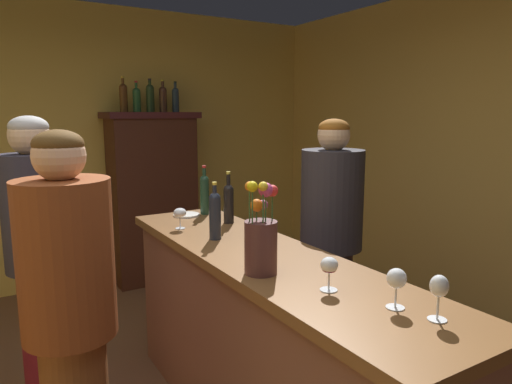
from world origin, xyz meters
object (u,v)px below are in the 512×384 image
(bar_counter, at_px, (264,348))
(flower_arrangement, at_px, (261,239))
(wine_glass_mid, at_px, (180,213))
(wine_glass_spare, at_px, (329,267))
(display_bottle_right, at_px, (176,98))
(wine_bottle_malbec, at_px, (215,213))
(display_bottle_midleft, at_px, (137,98))
(display_bottle_left, at_px, (123,96))
(display_bottle_center, at_px, (150,97))
(display_cabinet, at_px, (153,194))
(wine_glass_rear, at_px, (439,288))
(display_bottle_midright, at_px, (163,98))
(wine_bottle_pinot, at_px, (205,192))
(wine_bottle_riesling, at_px, (229,201))
(cheese_plate, at_px, (186,215))
(patron_by_cabinet, at_px, (39,254))
(wine_glass_front, at_px, (397,280))
(patron_tall, at_px, (70,314))
(bartender, at_px, (331,238))

(bar_counter, distance_m, flower_arrangement, 0.70)
(wine_glass_mid, bearing_deg, flower_arrangement, -90.18)
(flower_arrangement, bearing_deg, wine_glass_spare, -68.52)
(flower_arrangement, xyz_separation_m, display_bottle_right, (0.75, 2.82, 0.68))
(wine_bottle_malbec, bearing_deg, display_bottle_midleft, 82.84)
(display_bottle_left, distance_m, display_bottle_center, 0.26)
(display_cabinet, distance_m, display_bottle_left, 0.99)
(wine_glass_mid, height_order, display_bottle_midleft, display_bottle_midleft)
(wine_glass_rear, bearing_deg, wine_bottle_malbec, 97.97)
(display_bottle_midright, bearing_deg, wine_glass_mid, -107.99)
(wine_bottle_pinot, xyz_separation_m, wine_glass_rear, (-0.05, -1.92, -0.04))
(wine_bottle_riesling, distance_m, cheese_plate, 0.39)
(wine_bottle_malbec, relative_size, wine_glass_mid, 2.52)
(display_bottle_midright, bearing_deg, patron_by_cabinet, -128.16)
(flower_arrangement, height_order, patron_by_cabinet, patron_by_cabinet)
(wine_bottle_pinot, height_order, cheese_plate, wine_bottle_pinot)
(display_bottle_midleft, bearing_deg, display_bottle_right, 0.00)
(wine_bottle_pinot, bearing_deg, wine_glass_front, -92.88)
(wine_glass_mid, bearing_deg, display_cabinet, 75.81)
(display_bottle_center, distance_m, display_bottle_midright, 0.13)
(bar_counter, distance_m, cheese_plate, 1.13)
(wine_bottle_malbec, relative_size, patron_tall, 0.20)
(cheese_plate, height_order, patron_by_cabinet, patron_by_cabinet)
(display_cabinet, height_order, display_bottle_center, display_bottle_center)
(wine_bottle_pinot, bearing_deg, flower_arrangement, -104.03)
(wine_bottle_malbec, distance_m, wine_glass_mid, 0.33)
(bartender, bearing_deg, wine_glass_spare, 60.78)
(wine_glass_mid, bearing_deg, patron_by_cabinet, 170.04)
(wine_glass_mid, height_order, patron_tall, patron_tall)
(wine_glass_front, distance_m, wine_glass_mid, 1.50)
(display_bottle_center, bearing_deg, wine_glass_mid, -104.38)
(display_bottle_center, relative_size, bartender, 0.19)
(display_bottle_left, height_order, bartender, display_bottle_left)
(wine_glass_spare, bearing_deg, flower_arrangement, 111.48)
(cheese_plate, xyz_separation_m, display_bottle_midleft, (0.18, 1.58, 0.82))
(wine_glass_front, distance_m, patron_tall, 1.27)
(wine_bottle_riesling, relative_size, display_bottle_right, 1.09)
(bar_counter, distance_m, display_bottle_midright, 2.95)
(wine_bottle_malbec, bearing_deg, cheese_plate, 81.24)
(wine_bottle_pinot, xyz_separation_m, display_bottle_midleft, (0.05, 1.60, 0.67))
(wine_glass_front, bearing_deg, display_bottle_right, 81.01)
(display_bottle_center, bearing_deg, patron_by_cabinet, -125.46)
(wine_glass_front, height_order, wine_glass_spare, wine_glass_front)
(wine_bottle_pinot, distance_m, flower_arrangement, 1.25)
(display_cabinet, distance_m, wine_glass_mid, 1.97)
(wine_bottle_malbec, height_order, display_bottle_midleft, display_bottle_midleft)
(wine_glass_mid, bearing_deg, wine_bottle_pinot, 44.52)
(display_bottle_left, distance_m, patron_tall, 2.90)
(cheese_plate, relative_size, display_bottle_midright, 0.57)
(wine_bottle_malbec, height_order, display_bottle_right, display_bottle_right)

